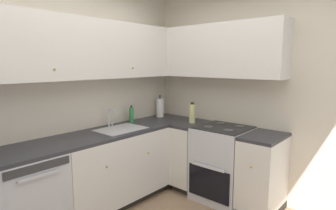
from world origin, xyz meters
TOP-DOWN VIEW (x-y plane):
  - wall_back at (0.00, 1.55)m, footprint 3.51×0.05m
  - wall_right at (1.73, 0.00)m, footprint 0.05×3.15m
  - dishwasher at (-0.57, 1.22)m, footprint 0.60×0.63m
  - lower_cabinets_back at (0.42, 1.23)m, footprint 1.37×0.62m
  - countertop_back at (0.42, 1.22)m, footprint 2.57×0.60m
  - lower_cabinets_right at (1.41, 0.22)m, footprint 0.62×1.32m
  - countertop_right at (1.40, 0.22)m, footprint 0.60×1.32m
  - oven_range at (1.42, 0.30)m, footprint 0.68×0.62m
  - upper_cabinets_back at (0.26, 1.36)m, footprint 2.25×0.34m
  - upper_cabinets_right at (1.54, 0.59)m, footprint 0.32×1.87m
  - sink at (0.54, 1.19)m, footprint 0.56×0.40m
  - faucet at (0.55, 1.40)m, footprint 0.07×0.16m
  - soap_bottle at (0.90, 1.40)m, footprint 0.06×0.06m
  - paper_towel_roll at (1.44, 1.38)m, footprint 0.11×0.11m
  - oil_bottle at (1.40, 0.77)m, footprint 0.08×0.08m

SIDE VIEW (x-z plane):
  - dishwasher at x=-0.57m, z-range 0.00..0.86m
  - lower_cabinets_right at x=1.41m, z-range 0.00..0.87m
  - lower_cabinets_back at x=0.42m, z-range 0.00..0.87m
  - oven_range at x=1.42m, z-range -0.07..0.98m
  - sink at x=0.54m, z-range 0.81..0.91m
  - countertop_back at x=0.42m, z-range 0.86..0.90m
  - countertop_right at x=1.40m, z-range 0.86..0.90m
  - soap_bottle at x=0.90m, z-range 0.89..1.11m
  - oil_bottle at x=1.40m, z-range 0.89..1.16m
  - faucet at x=0.55m, z-range 0.92..1.14m
  - paper_towel_roll at x=1.44m, z-range 0.87..1.20m
  - wall_back at x=0.00m, z-range 0.00..2.67m
  - wall_right at x=1.73m, z-range 0.00..2.67m
  - upper_cabinets_back at x=0.26m, z-range 1.50..2.15m
  - upper_cabinets_right at x=1.54m, z-range 1.50..2.15m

